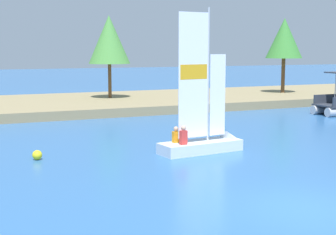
{
  "coord_description": "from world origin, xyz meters",
  "views": [
    {
      "loc": [
        -8.76,
        -10.96,
        4.44
      ],
      "look_at": [
        0.41,
        10.56,
        1.2
      ],
      "focal_mm": 53.62,
      "sensor_mm": 36.0,
      "label": 1
    }
  ],
  "objects_px": {
    "shoreline_tree_midright": "(284,38)",
    "channel_buoy": "(37,155)",
    "shoreline_tree_centre": "(109,40)",
    "sailboat": "(211,139)"
  },
  "relations": [
    {
      "from": "sailboat",
      "to": "channel_buoy",
      "type": "relative_size",
      "value": 16.49
    },
    {
      "from": "sailboat",
      "to": "channel_buoy",
      "type": "bearing_deg",
      "value": 163.96
    },
    {
      "from": "shoreline_tree_centre",
      "to": "shoreline_tree_midright",
      "type": "xyz_separation_m",
      "value": [
        15.19,
        -1.38,
        0.18
      ]
    },
    {
      "from": "shoreline_tree_midright",
      "to": "channel_buoy",
      "type": "relative_size",
      "value": 16.37
    },
    {
      "from": "shoreline_tree_centre",
      "to": "sailboat",
      "type": "distance_m",
      "value": 19.12
    },
    {
      "from": "shoreline_tree_midright",
      "to": "sailboat",
      "type": "xyz_separation_m",
      "value": [
        -16.17,
        -17.16,
        -4.73
      ]
    },
    {
      "from": "channel_buoy",
      "to": "shoreline_tree_centre",
      "type": "bearing_deg",
      "value": 64.74
    },
    {
      "from": "shoreline_tree_midright",
      "to": "sailboat",
      "type": "distance_m",
      "value": 24.05
    },
    {
      "from": "shoreline_tree_centre",
      "to": "channel_buoy",
      "type": "relative_size",
      "value": 16.21
    },
    {
      "from": "shoreline_tree_midright",
      "to": "channel_buoy",
      "type": "bearing_deg",
      "value": -145.63
    }
  ]
}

